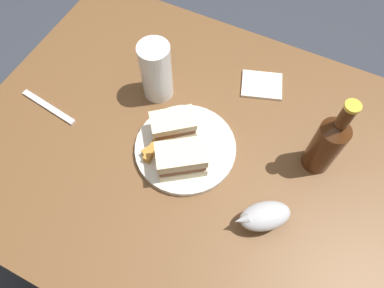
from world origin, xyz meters
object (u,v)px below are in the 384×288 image
Objects in this scene: plate at (185,148)px; sandwich_half_left at (173,125)px; fork at (48,107)px; sandwich_half_right at (181,159)px; pint_glass at (157,74)px; gravy_boat at (264,216)px; napkin at (262,85)px; cider_bottle at (328,143)px.

sandwich_half_left is at bearing -29.61° from plate.
sandwich_half_right is at bearing -172.90° from fork.
sandwich_half_right is 0.79× the size of pint_glass.
fork is (0.62, -0.04, -0.04)m from gravy_boat.
plate reaches higher than napkin.
gravy_boat is (-0.22, 0.04, -0.01)m from sandwich_half_right.
cider_bottle reaches higher than pint_glass.
napkin is at bearing -69.26° from gravy_boat.
plate is 1.94× the size of gravy_boat.
pint_glass is at bearing 30.21° from napkin.
plate is 0.29m from napkin.
sandwich_half_left reaches higher than fork.
pint_glass is at bearing -48.04° from sandwich_half_right.
sandwich_half_right is at bearing 106.61° from plate.
fork is (0.39, 0.05, -0.01)m from plate.
fork is (0.34, 0.07, -0.04)m from sandwich_half_left.
fork is at bearing 33.44° from napkin.
sandwich_half_right is 0.40m from fork.
napkin is at bearing -138.94° from fork.
plate is 0.21m from pint_glass.
plate is 2.01× the size of sandwich_half_left.
plate is at bearing 150.39° from sandwich_half_left.
sandwich_half_left is 0.35m from fork.
napkin is at bearing -149.79° from pint_glass.
sandwich_half_left is 0.15m from pint_glass.
pint_glass is 0.94× the size of fork.
sandwich_half_left reaches higher than plate.
napkin is 0.61× the size of fork.
sandwich_half_left is 0.73× the size of pint_glass.
fork is at bearing 13.01° from cider_bottle.
cider_bottle is at bearing -159.37° from fork.
sandwich_half_left is at bearing -160.01° from fork.
cider_bottle is (-0.06, -0.20, 0.06)m from gravy_boat.
pint_glass is at bearing -45.63° from sandwich_half_left.
napkin is (-0.25, -0.14, -0.07)m from pint_glass.
gravy_boat reaches higher than napkin.
sandwich_half_right is 0.55× the size of cider_bottle.
sandwich_half_right is 0.33m from cider_bottle.
sandwich_half_left is at bearing 59.32° from napkin.
gravy_boat is at bearing 110.74° from napkin.
sandwich_half_right is at bearing -9.48° from gravy_boat.
plate is at bearing 20.23° from cider_bottle.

